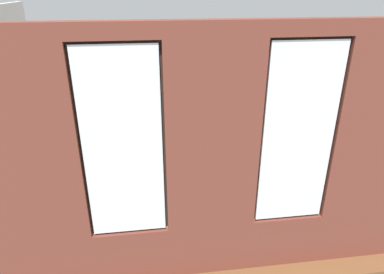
# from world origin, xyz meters

# --- Properties ---
(ground_plane) EXTENTS (6.85, 5.46, 0.10)m
(ground_plane) POSITION_xyz_m (0.00, 0.00, -0.05)
(ground_plane) COLOR brown
(brick_wall_with_windows) EXTENTS (6.25, 0.30, 3.07)m
(brick_wall_with_windows) POSITION_xyz_m (0.00, 2.35, 1.49)
(brick_wall_with_windows) COLOR brown
(brick_wall_with_windows) RESTS_ON ground_plane
(couch_by_window) EXTENTS (2.03, 0.87, 0.80)m
(couch_by_window) POSITION_xyz_m (0.18, 1.70, 0.33)
(couch_by_window) COLOR black
(couch_by_window) RESTS_ON ground_plane
(couch_left) EXTENTS (0.98, 1.91, 0.80)m
(couch_left) POSITION_xyz_m (-2.42, 0.02, 0.33)
(couch_left) COLOR black
(couch_left) RESTS_ON ground_plane
(coffee_table) EXTENTS (1.26, 0.75, 0.42)m
(coffee_table) POSITION_xyz_m (-0.15, -0.04, 0.37)
(coffee_table) COLOR tan
(coffee_table) RESTS_ON ground_plane
(cup_ceramic) EXTENTS (0.09, 0.09, 0.11)m
(cup_ceramic) POSITION_xyz_m (-0.50, -0.17, 0.48)
(cup_ceramic) COLOR silver
(cup_ceramic) RESTS_ON coffee_table
(candle_jar) EXTENTS (0.08, 0.08, 0.12)m
(candle_jar) POSITION_xyz_m (-0.15, -0.04, 0.48)
(candle_jar) COLOR #B7333D
(candle_jar) RESTS_ON coffee_table
(table_plant_small) EXTENTS (0.13, 0.13, 0.22)m
(table_plant_small) POSITION_xyz_m (0.01, -0.14, 0.54)
(table_plant_small) COLOR brown
(table_plant_small) RESTS_ON coffee_table
(remote_silver) EXTENTS (0.18, 0.11, 0.02)m
(remote_silver) POSITION_xyz_m (-0.24, 0.07, 0.43)
(remote_silver) COLOR #B2B2B7
(remote_silver) RESTS_ON coffee_table
(remote_gray) EXTENTS (0.17, 0.07, 0.02)m
(remote_gray) POSITION_xyz_m (0.23, 0.07, 0.43)
(remote_gray) COLOR #59595B
(remote_gray) RESTS_ON coffee_table
(media_console) EXTENTS (0.97, 0.42, 0.49)m
(media_console) POSITION_xyz_m (2.77, -0.48, 0.24)
(media_console) COLOR black
(media_console) RESTS_ON ground_plane
(tv_flatscreen) EXTENTS (1.13, 0.20, 0.73)m
(tv_flatscreen) POSITION_xyz_m (2.77, -0.48, 0.85)
(tv_flatscreen) COLOR black
(tv_flatscreen) RESTS_ON media_console
(papasan_chair) EXTENTS (1.10, 1.10, 0.69)m
(papasan_chair) POSITION_xyz_m (0.45, -1.55, 0.44)
(papasan_chair) COLOR olive
(papasan_chair) RESTS_ON ground_plane
(potted_plant_mid_room_small) EXTENTS (0.27, 0.27, 0.57)m
(potted_plant_mid_room_small) POSITION_xyz_m (-0.91, -0.45, 0.36)
(potted_plant_mid_room_small) COLOR #9E5638
(potted_plant_mid_room_small) RESTS_ON ground_plane
(potted_plant_foreground_right) EXTENTS (0.58, 0.58, 1.00)m
(potted_plant_foreground_right) POSITION_xyz_m (2.47, -1.68, 0.63)
(potted_plant_foreground_right) COLOR beige
(potted_plant_foreground_right) RESTS_ON ground_plane
(potted_plant_between_couches) EXTENTS (0.82, 0.82, 1.14)m
(potted_plant_between_couches) POSITION_xyz_m (-1.28, 1.65, 0.73)
(potted_plant_between_couches) COLOR beige
(potted_plant_between_couches) RESTS_ON ground_plane
(potted_plant_by_left_couch) EXTENTS (0.34, 0.34, 0.58)m
(potted_plant_by_left_couch) POSITION_xyz_m (-2.02, -1.36, 0.38)
(potted_plant_by_left_couch) COLOR beige
(potted_plant_by_left_couch) RESTS_ON ground_plane
(potted_plant_beside_window_right) EXTENTS (0.54, 0.54, 0.79)m
(potted_plant_beside_window_right) POSITION_xyz_m (2.21, 1.80, 0.51)
(potted_plant_beside_window_right) COLOR #47423D
(potted_plant_beside_window_right) RESTS_ON ground_plane
(potted_plant_corner_near_left) EXTENTS (0.71, 0.75, 1.07)m
(potted_plant_corner_near_left) POSITION_xyz_m (-2.57, -1.71, 0.66)
(potted_plant_corner_near_left) COLOR beige
(potted_plant_corner_near_left) RESTS_ON ground_plane
(potted_plant_corner_far_left) EXTENTS (0.78, 0.78, 1.19)m
(potted_plant_corner_far_left) POSITION_xyz_m (-2.57, 1.80, 0.78)
(potted_plant_corner_far_left) COLOR brown
(potted_plant_corner_far_left) RESTS_ON ground_plane
(potted_plant_near_tv) EXTENTS (1.07, 1.01, 1.37)m
(potted_plant_near_tv) POSITION_xyz_m (2.23, 0.46, 0.88)
(potted_plant_near_tv) COLOR brown
(potted_plant_near_tv) RESTS_ON ground_plane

